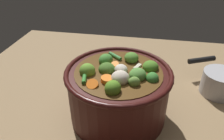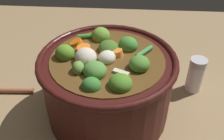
{
  "view_description": "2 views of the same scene",
  "coord_description": "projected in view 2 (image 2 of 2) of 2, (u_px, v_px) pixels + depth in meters",
  "views": [
    {
      "loc": [
        0.45,
        0.06,
        0.43
      ],
      "look_at": [
        -0.01,
        -0.02,
        0.14
      ],
      "focal_mm": 34.7,
      "sensor_mm": 36.0,
      "label": 1
    },
    {
      "loc": [
        -0.04,
        0.39,
        0.41
      ],
      "look_at": [
        -0.01,
        -0.0,
        0.11
      ],
      "focal_mm": 40.36,
      "sensor_mm": 36.0,
      "label": 2
    }
  ],
  "objects": [
    {
      "name": "salt_shaker",
      "position": [
        195.0,
        75.0,
        0.59
      ],
      "size": [
        0.04,
        0.04,
        0.09
      ],
      "color": "silver",
      "rests_on": "ground_plane"
    },
    {
      "name": "ground_plane",
      "position": [
        108.0,
        111.0,
        0.56
      ],
      "size": [
        1.1,
        1.1,
        0.0
      ],
      "primitive_type": "plane",
      "color": "#8C704C"
    },
    {
      "name": "cooking_pot",
      "position": [
        108.0,
        84.0,
        0.52
      ],
      "size": [
        0.27,
        0.27,
        0.17
      ],
      "color": "#38110F",
      "rests_on": "ground_plane"
    }
  ]
}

